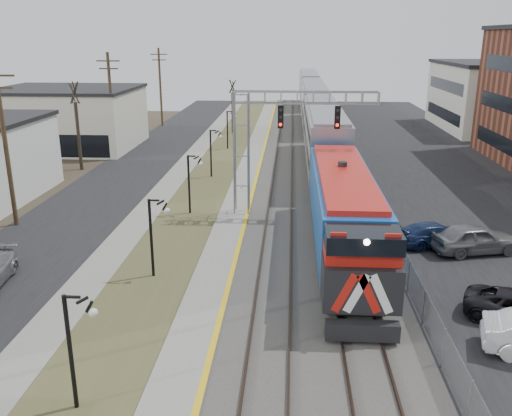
{
  "coord_description": "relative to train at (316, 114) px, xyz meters",
  "views": [
    {
      "loc": [
        2.66,
        -6.16,
        11.34
      ],
      "look_at": [
        0.87,
        21.37,
        2.6
      ],
      "focal_mm": 38.0,
      "sensor_mm": 36.0,
      "label": 1
    }
  ],
  "objects": [
    {
      "name": "sidewalk",
      "position": [
        -12.5,
        -21.63,
        -2.88
      ],
      "size": [
        2.0,
        120.0,
        0.08
      ],
      "primitive_type": "cube",
      "color": "gray",
      "rests_on": "ground"
    },
    {
      "name": "track_far",
      "position": [
        -0.0,
        -21.63,
        -2.64
      ],
      "size": [
        1.58,
        120.0,
        0.15
      ],
      "color": "#2D2119",
      "rests_on": "ballast_bed"
    },
    {
      "name": "platform_edge",
      "position": [
        -5.62,
        -21.63,
        -2.67
      ],
      "size": [
        0.24,
        120.0,
        0.01
      ],
      "primitive_type": "cube",
      "color": "gold",
      "rests_on": "platform"
    },
    {
      "name": "lampposts",
      "position": [
        -9.5,
        -38.35,
        -0.92
      ],
      "size": [
        0.14,
        62.14,
        4.0
      ],
      "color": "black",
      "rests_on": "ground"
    },
    {
      "name": "car_lot_d",
      "position": [
        5.37,
        -33.51,
        -2.26
      ],
      "size": [
        4.86,
        3.08,
        1.31
      ],
      "primitive_type": "imported",
      "rotation": [
        0.0,
        0.0,
        1.87
      ],
      "color": "#15244B",
      "rests_on": "ground"
    },
    {
      "name": "platform",
      "position": [
        -6.5,
        -21.63,
        -2.8
      ],
      "size": [
        2.0,
        120.0,
        0.24
      ],
      "primitive_type": "cube",
      "color": "gray",
      "rests_on": "ground"
    },
    {
      "name": "signal_gantry",
      "position": [
        -4.28,
        -28.64,
        2.67
      ],
      "size": [
        9.0,
        1.07,
        8.15
      ],
      "color": "gray",
      "rests_on": "ground"
    },
    {
      "name": "parking_lot",
      "position": [
        10.5,
        -21.63,
        -2.9
      ],
      "size": [
        16.0,
        120.0,
        0.04
      ],
      "primitive_type": "cube",
      "color": "black",
      "rests_on": "ground"
    },
    {
      "name": "track_near",
      "position": [
        -3.5,
        -21.63,
        -2.64
      ],
      "size": [
        1.58,
        120.0,
        0.15
      ],
      "color": "#2D2119",
      "rests_on": "ballast_bed"
    },
    {
      "name": "utility_poles",
      "position": [
        -20.0,
        -31.63,
        2.08
      ],
      "size": [
        0.28,
        80.28,
        10.0
      ],
      "color": "#4C3823",
      "rests_on": "ground"
    },
    {
      "name": "ballast_bed",
      "position": [
        -1.5,
        -21.63,
        -2.82
      ],
      "size": [
        8.0,
        120.0,
        0.2
      ],
      "primitive_type": "cube",
      "color": "#595651",
      "rests_on": "ground"
    },
    {
      "name": "grass_median",
      "position": [
        -9.5,
        -21.63,
        -2.89
      ],
      "size": [
        4.0,
        120.0,
        0.06
      ],
      "primitive_type": "cube",
      "color": "#484E29",
      "rests_on": "ground"
    },
    {
      "name": "car_lot_e",
      "position": [
        7.3,
        -34.47,
        -2.11
      ],
      "size": [
        5.07,
        2.96,
        1.62
      ],
      "primitive_type": "imported",
      "rotation": [
        0.0,
        0.0,
        1.8
      ],
      "color": "slate",
      "rests_on": "ground"
    },
    {
      "name": "fence",
      "position": [
        2.7,
        -21.63,
        -2.12
      ],
      "size": [
        0.04,
        120.0,
        1.6
      ],
      "primitive_type": "cube",
      "color": "gray",
      "rests_on": "ground"
    },
    {
      "name": "street_west",
      "position": [
        -17.0,
        -21.63,
        -2.9
      ],
      "size": [
        7.0,
        120.0,
        0.04
      ],
      "primitive_type": "cube",
      "color": "black",
      "rests_on": "ground"
    },
    {
      "name": "train",
      "position": [
        0.0,
        0.0,
        0.0
      ],
      "size": [
        3.0,
        85.85,
        5.33
      ],
      "color": "#134EA1",
      "rests_on": "ground"
    },
    {
      "name": "bare_trees",
      "position": [
        -18.16,
        -17.72,
        -0.22
      ],
      "size": [
        12.3,
        42.3,
        5.95
      ],
      "color": "#382D23",
      "rests_on": "ground"
    }
  ]
}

